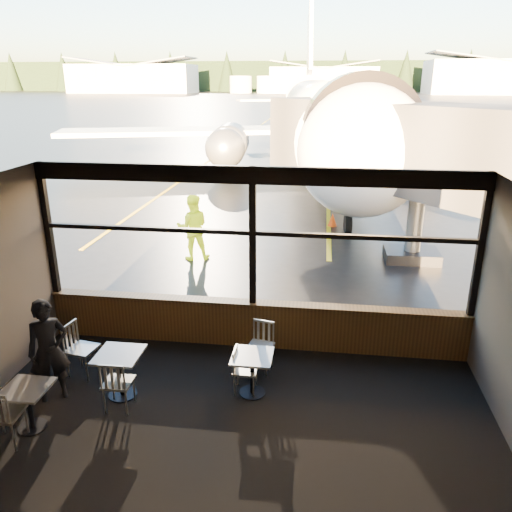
% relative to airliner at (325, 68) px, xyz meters
% --- Properties ---
extents(ground_plane, '(520.00, 520.00, 0.00)m').
position_rel_airliner_xyz_m(ground_plane, '(-1.08, 100.09, -5.45)').
color(ground_plane, black).
rests_on(ground_plane, ground).
extents(carpet_floor, '(8.00, 6.00, 0.01)m').
position_rel_airliner_xyz_m(carpet_floor, '(-1.08, -22.91, -5.44)').
color(carpet_floor, black).
rests_on(carpet_floor, ground).
extents(ceiling, '(8.00, 6.00, 0.04)m').
position_rel_airliner_xyz_m(ceiling, '(-1.08, -22.91, -1.95)').
color(ceiling, '#38332D').
rests_on(ceiling, ground).
extents(window_sill, '(8.00, 0.28, 0.90)m').
position_rel_airliner_xyz_m(window_sill, '(-1.08, -19.91, -5.00)').
color(window_sill, '#4E3217').
rests_on(window_sill, ground).
extents(window_header, '(8.00, 0.18, 0.30)m').
position_rel_airliner_xyz_m(window_header, '(-1.08, -19.91, -2.10)').
color(window_header, black).
rests_on(window_header, ground).
extents(mullion_left, '(0.12, 0.12, 2.60)m').
position_rel_airliner_xyz_m(mullion_left, '(-5.03, -19.91, -3.25)').
color(mullion_left, black).
rests_on(mullion_left, ground).
extents(mullion_centre, '(0.12, 0.12, 2.60)m').
position_rel_airliner_xyz_m(mullion_centre, '(-1.08, -19.91, -3.25)').
color(mullion_centre, black).
rests_on(mullion_centre, ground).
extents(mullion_right, '(0.12, 0.12, 2.60)m').
position_rel_airliner_xyz_m(mullion_right, '(2.87, -19.91, -3.25)').
color(mullion_right, black).
rests_on(mullion_right, ground).
extents(window_transom, '(8.00, 0.10, 0.08)m').
position_rel_airliner_xyz_m(window_transom, '(-1.08, -19.91, -3.15)').
color(window_transom, black).
rests_on(window_transom, ground).
extents(airliner, '(32.80, 38.20, 10.91)m').
position_rel_airliner_xyz_m(airliner, '(0.00, 0.00, 0.00)').
color(airliner, white).
rests_on(airliner, ground_plane).
extents(jet_bridge, '(9.02, 11.02, 4.81)m').
position_rel_airliner_xyz_m(jet_bridge, '(2.52, -14.41, -3.05)').
color(jet_bridge, '#2C2C2E').
rests_on(jet_bridge, ground_plane).
extents(cafe_table_near, '(0.66, 0.66, 0.72)m').
position_rel_airliner_xyz_m(cafe_table_near, '(-0.87, -21.48, -5.09)').
color(cafe_table_near, '#A7A399').
rests_on(cafe_table_near, carpet_floor).
extents(cafe_table_mid, '(0.71, 0.71, 0.78)m').
position_rel_airliner_xyz_m(cafe_table_mid, '(-2.98, -21.82, -5.06)').
color(cafe_table_mid, gray).
rests_on(cafe_table_mid, carpet_floor).
extents(cafe_table_left, '(0.64, 0.64, 0.71)m').
position_rel_airliner_xyz_m(cafe_table_left, '(-4.00, -22.78, -5.10)').
color(cafe_table_left, gray).
rests_on(cafe_table_left, carpet_floor).
extents(chair_near_w, '(0.44, 0.44, 0.80)m').
position_rel_airliner_xyz_m(chair_near_w, '(-0.98, -21.44, -5.05)').
color(chair_near_w, '#B7B3A5').
rests_on(chair_near_w, carpet_floor).
extents(chair_near_n, '(0.58, 0.58, 0.90)m').
position_rel_airliner_xyz_m(chair_near_n, '(-0.83, -20.74, -5.01)').
color(chair_near_n, beige).
rests_on(chair_near_n, carpet_floor).
extents(chair_mid_s, '(0.50, 0.50, 0.90)m').
position_rel_airliner_xyz_m(chair_mid_s, '(-2.88, -22.14, -5.00)').
color(chair_mid_s, '#BCB8AA').
rests_on(chair_mid_s, carpet_floor).
extents(chair_mid_w, '(0.60, 0.60, 0.97)m').
position_rel_airliner_xyz_m(chair_mid_w, '(-3.88, -21.29, -4.97)').
color(chair_mid_w, '#AEA99D').
rests_on(chair_mid_w, carpet_floor).
extents(chair_left_s, '(0.56, 0.56, 0.95)m').
position_rel_airliner_xyz_m(chair_left_s, '(-4.15, -23.11, -4.98)').
color(chair_left_s, '#B1ACA0').
rests_on(chair_left_s, carpet_floor).
extents(passenger, '(0.75, 0.69, 1.72)m').
position_rel_airliner_xyz_m(passenger, '(-4.05, -22.01, -4.59)').
color(passenger, black).
rests_on(passenger, carpet_floor).
extents(ground_crew, '(1.07, 0.92, 1.88)m').
position_rel_airliner_xyz_m(ground_crew, '(-3.47, -15.16, -4.51)').
color(ground_crew, '#BFF219').
rests_on(ground_crew, ground_plane).
extents(cone_nose, '(0.33, 0.33, 0.46)m').
position_rel_airliner_xyz_m(cone_nose, '(0.55, -11.20, -5.22)').
color(cone_nose, '#DD4406').
rests_on(cone_nose, ground_plane).
extents(hangar_left, '(45.00, 18.00, 11.00)m').
position_rel_airliner_xyz_m(hangar_left, '(-71.08, 160.09, 0.05)').
color(hangar_left, silver).
rests_on(hangar_left, ground_plane).
extents(hangar_mid, '(38.00, 15.00, 10.00)m').
position_rel_airliner_xyz_m(hangar_mid, '(-1.08, 165.09, -0.45)').
color(hangar_mid, silver).
rests_on(hangar_mid, ground_plane).
extents(hangar_right, '(50.00, 20.00, 12.00)m').
position_rel_airliner_xyz_m(hangar_right, '(58.92, 158.09, 0.55)').
color(hangar_right, silver).
rests_on(hangar_right, ground_plane).
extents(fuel_tank_a, '(8.00, 8.00, 6.00)m').
position_rel_airliner_xyz_m(fuel_tank_a, '(-31.08, 162.09, -2.45)').
color(fuel_tank_a, silver).
rests_on(fuel_tank_a, ground_plane).
extents(fuel_tank_b, '(8.00, 8.00, 6.00)m').
position_rel_airliner_xyz_m(fuel_tank_b, '(-21.08, 162.09, -2.45)').
color(fuel_tank_b, silver).
rests_on(fuel_tank_b, ground_plane).
extents(fuel_tank_c, '(8.00, 8.00, 6.00)m').
position_rel_airliner_xyz_m(fuel_tank_c, '(-11.08, 162.09, -2.45)').
color(fuel_tank_c, silver).
rests_on(fuel_tank_c, ground_plane).
extents(treeline, '(360.00, 3.00, 12.00)m').
position_rel_airliner_xyz_m(treeline, '(-1.08, 190.09, 0.55)').
color(treeline, black).
rests_on(treeline, ground_plane).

